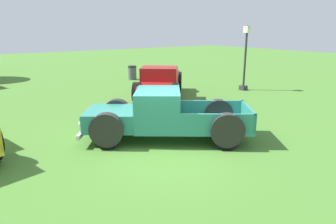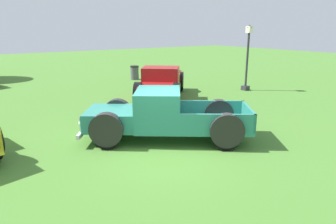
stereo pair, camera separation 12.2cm
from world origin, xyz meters
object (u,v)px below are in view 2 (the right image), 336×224
object	(u,v)px
trash_can	(135,73)
pickup_truck_foreground	(156,116)
lamp_post_near	(247,57)
pickup_truck_behind_right	(161,84)

from	to	relation	value
trash_can	pickup_truck_foreground	bearing A→B (deg)	-115.70
trash_can	lamp_post_near	bearing A→B (deg)	-64.09
pickup_truck_foreground	pickup_truck_behind_right	size ratio (longest dim) A/B	1.02
lamp_post_near	trash_can	size ratio (longest dim) A/B	3.82
pickup_truck_behind_right	trash_can	distance (m)	6.42
pickup_truck_behind_right	lamp_post_near	size ratio (longest dim) A/B	1.43
pickup_truck_foreground	lamp_post_near	distance (m)	9.41
pickup_truck_foreground	pickup_truck_behind_right	bearing A→B (deg)	54.74
lamp_post_near	trash_can	xyz separation A→B (m)	(-3.39, 6.97, -1.43)
pickup_truck_foreground	lamp_post_near	size ratio (longest dim) A/B	1.46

